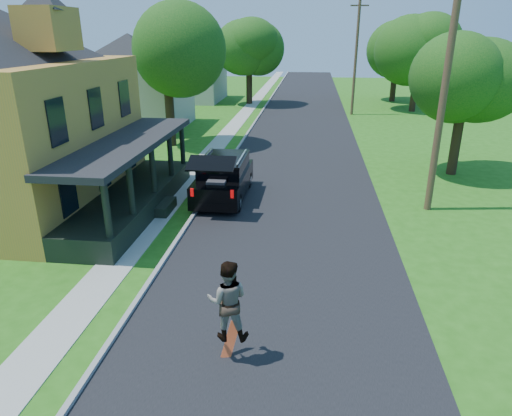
# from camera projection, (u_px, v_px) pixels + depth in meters

# --- Properties ---
(ground) EXTENTS (140.00, 140.00, 0.00)m
(ground) POSITION_uv_depth(u_px,v_px,m) (280.00, 293.00, 13.62)
(ground) COLOR #246213
(ground) RESTS_ON ground
(street) EXTENTS (8.00, 120.00, 0.02)m
(street) POSITION_uv_depth(u_px,v_px,m) (300.00, 143.00, 32.14)
(street) COLOR black
(street) RESTS_ON ground
(curb) EXTENTS (0.15, 120.00, 0.12)m
(curb) POSITION_uv_depth(u_px,v_px,m) (243.00, 141.00, 32.59)
(curb) COLOR gray
(curb) RESTS_ON ground
(sidewalk) EXTENTS (1.30, 120.00, 0.03)m
(sidewalk) POSITION_uv_depth(u_px,v_px,m) (222.00, 140.00, 32.76)
(sidewalk) COLOR #9FA098
(sidewalk) RESTS_ON ground
(front_walk) EXTENTS (6.50, 1.20, 0.03)m
(front_walk) POSITION_uv_depth(u_px,v_px,m) (76.00, 208.00, 20.23)
(front_walk) COLOR #9FA098
(front_walk) RESTS_ON ground
(neighbor_house_mid) EXTENTS (12.78, 12.78, 8.30)m
(neighbor_house_mid) POSITION_uv_depth(u_px,v_px,m) (131.00, 74.00, 35.82)
(neighbor_house_mid) COLOR #A59E92
(neighbor_house_mid) RESTS_ON ground
(neighbor_house_far) EXTENTS (12.78, 12.78, 8.30)m
(neighbor_house_far) POSITION_uv_depth(u_px,v_px,m) (185.00, 62.00, 50.63)
(neighbor_house_far) COLOR #A59E92
(neighbor_house_far) RESTS_ON ground
(black_suv) EXTENTS (2.13, 5.49, 2.55)m
(black_suv) POSITION_uv_depth(u_px,v_px,m) (224.00, 178.00, 21.12)
(black_suv) COLOR black
(black_suv) RESTS_ON ground
(skateboarder) EXTENTS (1.02, 0.82, 1.97)m
(skateboarder) POSITION_uv_depth(u_px,v_px,m) (228.00, 300.00, 10.38)
(skateboarder) COLOR black
(skateboarder) RESTS_ON ground
(skateboard) EXTENTS (0.44, 0.42, 0.89)m
(skateboard) POSITION_uv_depth(u_px,v_px,m) (231.00, 341.00, 10.95)
(skateboard) COLOR #C13C10
(skateboard) RESTS_ON ground
(tree_left_mid) EXTENTS (6.08, 5.98, 9.35)m
(tree_left_mid) POSITION_uv_depth(u_px,v_px,m) (165.00, 51.00, 29.22)
(tree_left_mid) COLOR black
(tree_left_mid) RESTS_ON ground
(tree_left_far) EXTENTS (6.98, 7.07, 9.74)m
(tree_left_far) POSITION_uv_depth(u_px,v_px,m) (249.00, 41.00, 47.17)
(tree_left_far) COLOR black
(tree_left_far) RESTS_ON ground
(tree_right_near) EXTENTS (5.14, 5.01, 7.83)m
(tree_right_near) POSITION_uv_depth(u_px,v_px,m) (465.00, 78.00, 23.28)
(tree_right_near) COLOR black
(tree_right_near) RESTS_ON ground
(tree_right_mid) EXTENTS (7.21, 7.21, 10.21)m
(tree_right_mid) POSITION_uv_depth(u_px,v_px,m) (420.00, 40.00, 42.41)
(tree_right_mid) COLOR black
(tree_right_mid) RESTS_ON ground
(tree_right_far) EXTENTS (6.19, 6.07, 8.83)m
(tree_right_far) POSITION_uv_depth(u_px,v_px,m) (397.00, 49.00, 49.23)
(tree_right_far) COLOR black
(tree_right_far) RESTS_ON ground
(utility_pole_near) EXTENTS (1.81, 0.48, 11.68)m
(utility_pole_near) POSITION_uv_depth(u_px,v_px,m) (448.00, 67.00, 17.93)
(utility_pole_near) COLOR #503225
(utility_pole_near) RESTS_ON ground
(utility_pole_far) EXTENTS (1.60, 0.27, 10.02)m
(utility_pole_far) POSITION_uv_depth(u_px,v_px,m) (356.00, 57.00, 41.12)
(utility_pole_far) COLOR #503225
(utility_pole_far) RESTS_ON ground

